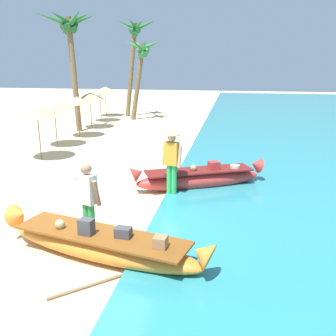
{
  "coord_description": "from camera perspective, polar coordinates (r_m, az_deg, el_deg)",
  "views": [
    {
      "loc": [
        3.06,
        -7.06,
        3.55
      ],
      "look_at": [
        1.44,
        2.04,
        0.9
      ],
      "focal_mm": 40.13,
      "sensor_mm": 36.0,
      "label": 1
    }
  ],
  "objects": [
    {
      "name": "ground_plane",
      "position": [
        8.48,
        -12.22,
        -9.16
      ],
      "size": [
        80.0,
        80.0,
        0.0
      ],
      "primitive_type": "plane",
      "color": "beige"
    },
    {
      "name": "boat_orange_foreground",
      "position": [
        7.18,
        -10.07,
        -11.33
      ],
      "size": [
        4.35,
        1.73,
        0.8
      ],
      "color": "orange",
      "rests_on": "ground"
    },
    {
      "name": "boat_red_midground",
      "position": [
        10.77,
        4.74,
        -1.53
      ],
      "size": [
        3.78,
        2.19,
        0.88
      ],
      "color": "red",
      "rests_on": "ground"
    },
    {
      "name": "person_vendor_hatted",
      "position": [
        9.88,
        0.56,
        1.43
      ],
      "size": [
        0.58,
        0.44,
        1.84
      ],
      "color": "green",
      "rests_on": "ground"
    },
    {
      "name": "person_tourist_customer",
      "position": [
        7.64,
        -12.07,
        -4.46
      ],
      "size": [
        0.58,
        0.4,
        1.64
      ],
      "color": "green",
      "rests_on": "ground"
    },
    {
      "name": "parasol_row_0",
      "position": [
        14.56,
        -19.26,
        8.0
      ],
      "size": [
        1.6,
        1.6,
        1.91
      ],
      "color": "#8E6B47",
      "rests_on": "ground"
    },
    {
      "name": "parasol_row_1",
      "position": [
        16.65,
        -16.91,
        9.1
      ],
      "size": [
        1.6,
        1.6,
        1.91
      ],
      "color": "#8E6B47",
      "rests_on": "ground"
    },
    {
      "name": "parasol_row_2",
      "position": [
        18.5,
        -13.63,
        9.96
      ],
      "size": [
        1.6,
        1.6,
        1.91
      ],
      "color": "#8E6B47",
      "rests_on": "ground"
    },
    {
      "name": "parasol_row_3",
      "position": [
        20.81,
        -11.77,
        10.7
      ],
      "size": [
        1.6,
        1.6,
        1.91
      ],
      "color": "#8E6B47",
      "rests_on": "ground"
    },
    {
      "name": "parasol_row_4",
      "position": [
        23.15,
        -10.31,
        11.28
      ],
      "size": [
        1.6,
        1.6,
        1.91
      ],
      "color": "#8E6B47",
      "rests_on": "ground"
    },
    {
      "name": "parasol_row_5",
      "position": [
        25.3,
        -9.52,
        11.7
      ],
      "size": [
        1.6,
        1.6,
        1.91
      ],
      "color": "#8E6B47",
      "rests_on": "ground"
    },
    {
      "name": "palm_tree_tall_inland",
      "position": [
        23.43,
        -4.04,
        16.78
      ],
      "size": [
        2.53,
        2.54,
        4.9
      ],
      "color": "brown",
      "rests_on": "ground"
    },
    {
      "name": "palm_tree_leaning_seaward",
      "position": [
        20.1,
        -14.72,
        19.26
      ],
      "size": [
        2.75,
        2.74,
        5.94
      ],
      "color": "brown",
      "rests_on": "ground"
    },
    {
      "name": "palm_tree_mid_cluster",
      "position": [
        24.94,
        -5.0,
        19.25
      ],
      "size": [
        2.51,
        2.61,
        6.14
      ],
      "color": "brown",
      "rests_on": "ground"
    },
    {
      "name": "paddle",
      "position": [
        6.62,
        -8.94,
        -16.35
      ],
      "size": [
        1.34,
        1.24,
        0.05
      ],
      "color": "#8E6B47",
      "rests_on": "ground"
    }
  ]
}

